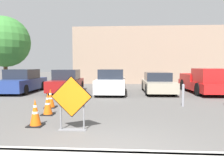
{
  "coord_description": "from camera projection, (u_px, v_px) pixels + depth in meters",
  "views": [
    {
      "loc": [
        0.33,
        -4.08,
        1.77
      ],
      "look_at": [
        -0.67,
        10.43,
        0.57
      ],
      "focal_mm": 35.0,
      "sensor_mm": 36.0,
      "label": 1
    }
  ],
  "objects": [
    {
      "name": "parked_car_second",
      "position": [
        67.0,
        82.0,
        14.68
      ],
      "size": [
        1.97,
        4.27,
        1.53
      ],
      "rotation": [
        0.0,
        0.0,
        3.2
      ],
      "color": "maroon",
      "rests_on": "ground_plane"
    },
    {
      "name": "pickup_truck",
      "position": [
        206.0,
        82.0,
        13.99
      ],
      "size": [
        2.15,
        5.33,
        1.62
      ],
      "rotation": [
        0.0,
        0.0,
        3.17
      ],
      "color": "red",
      "rests_on": "ground_plane"
    },
    {
      "name": "bollard_nearest",
      "position": [
        183.0,
        95.0,
        9.53
      ],
      "size": [
        0.12,
        0.12,
        0.99
      ],
      "color": "gray",
      "rests_on": "ground_plane"
    },
    {
      "name": "road_closed_sign",
      "position": [
        72.0,
        101.0,
        5.94
      ],
      "size": [
        1.14,
        0.2,
        1.51
      ],
      "color": "black",
      "rests_on": "ground_plane"
    },
    {
      "name": "parked_car_third",
      "position": [
        111.0,
        82.0,
        14.04
      ],
      "size": [
        1.85,
        4.34,
        1.56
      ],
      "rotation": [
        0.0,
        0.0,
        3.15
      ],
      "color": "silver",
      "rests_on": "ground_plane"
    },
    {
      "name": "parked_car_nearest",
      "position": [
        22.0,
        82.0,
        14.75
      ],
      "size": [
        2.01,
        4.72,
        1.55
      ],
      "rotation": [
        0.0,
        0.0,
        3.17
      ],
      "color": "navy",
      "rests_on": "ground_plane"
    },
    {
      "name": "traffic_cone_second",
      "position": [
        48.0,
        104.0,
        7.91
      ],
      "size": [
        0.44,
        0.44,
        0.81
      ],
      "color": "black",
      "rests_on": "ground_plane"
    },
    {
      "name": "traffic_cone_nearest",
      "position": [
        35.0,
        113.0,
        6.42
      ],
      "size": [
        0.44,
        0.44,
        0.81
      ],
      "color": "black",
      "rests_on": "ground_plane"
    },
    {
      "name": "traffic_cone_third",
      "position": [
        50.0,
        98.0,
        9.27
      ],
      "size": [
        0.47,
        0.47,
        0.8
      ],
      "color": "black",
      "rests_on": "ground_plane"
    },
    {
      "name": "street_tree_behind_lot",
      "position": [
        5.0,
        42.0,
        18.02
      ],
      "size": [
        4.15,
        4.15,
        5.83
      ],
      "color": "#513823",
      "rests_on": "ground_plane"
    },
    {
      "name": "parked_car_fourth",
      "position": [
        158.0,
        83.0,
        14.44
      ],
      "size": [
        1.85,
        4.64,
        1.35
      ],
      "rotation": [
        0.0,
        0.0,
        3.15
      ],
      "color": "#A39984",
      "rests_on": "ground_plane"
    },
    {
      "name": "ground_plane",
      "position": [
        122.0,
        93.0,
        14.17
      ],
      "size": [
        96.0,
        96.0,
        0.0
      ],
      "primitive_type": "plane",
      "color": "#565451"
    },
    {
      "name": "building_facade_backdrop",
      "position": [
        153.0,
        56.0,
        23.58
      ],
      "size": [
        16.4,
        5.0,
        5.63
      ],
      "color": "gray",
      "rests_on": "ground_plane"
    },
    {
      "name": "curb_lip",
      "position": [
        109.0,
        154.0,
        4.22
      ],
      "size": [
        29.15,
        0.2,
        0.14
      ],
      "color": "#ADAAA3",
      "rests_on": "ground_plane"
    }
  ]
}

